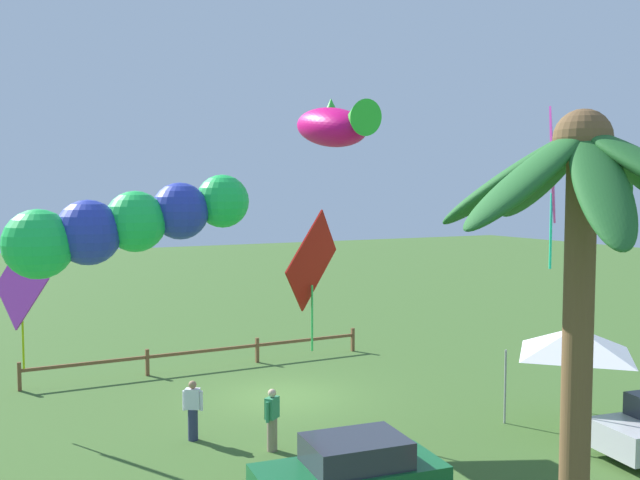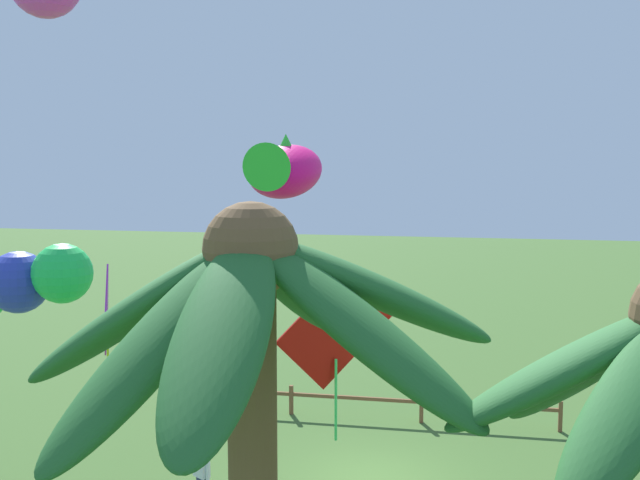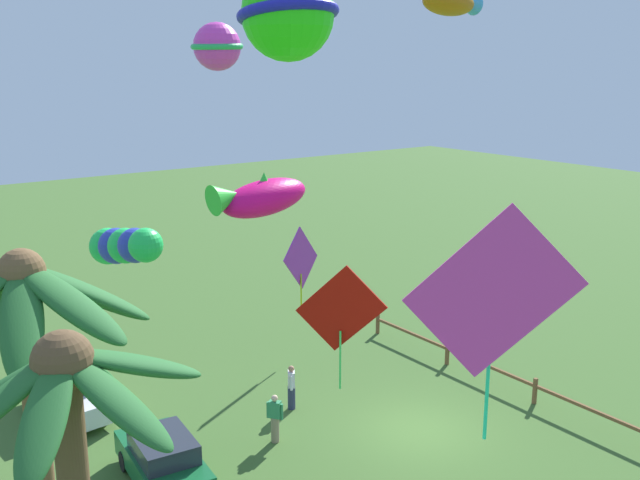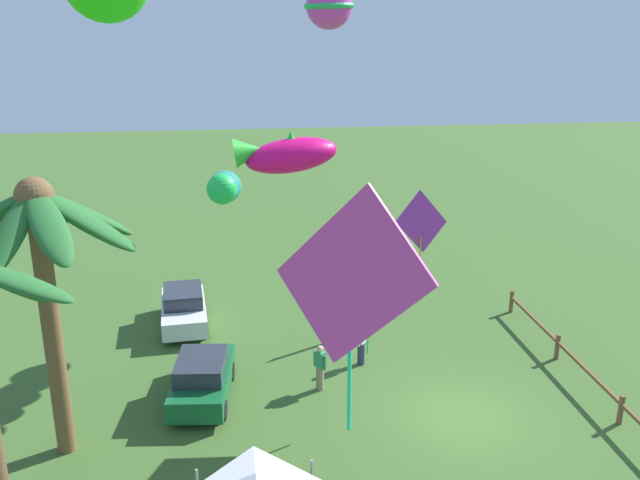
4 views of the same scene
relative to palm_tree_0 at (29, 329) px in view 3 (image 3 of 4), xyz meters
name	(u,v)px [view 3 (image 3 of 4)]	position (x,y,z in m)	size (l,w,h in m)	color
ground_plane	(419,430)	(0.24, -11.72, -6.20)	(120.00, 120.00, 0.00)	#3D6028
palm_tree_0	(29,329)	(0.00, 0.00, 0.00)	(5.23, 5.37, 7.94)	brown
palm_tree_1	(68,437)	(-3.97, 0.49, -0.54)	(4.17, 4.48, 7.51)	brown
rail_fence	(489,368)	(1.34, -16.30, -5.59)	(12.71, 0.12, 0.95)	brown
parked_car_0	(163,460)	(2.31, -3.74, -5.45)	(4.06, 2.10, 1.51)	#145B2D
parked_car_1	(65,395)	(8.06, -2.80, -5.45)	(4.02, 2.01, 1.51)	silver
spectator_0	(291,387)	(3.96, -9.23, -5.39)	(0.48, 0.40, 1.59)	#2D3351
spectator_1	(275,418)	(2.41, -7.56, -5.39)	(0.46, 0.41, 1.59)	gray
kite_ball_0	(217,47)	(7.08, -8.47, 5.95)	(2.48, 2.48, 1.59)	#E43BB7
kite_fish_1	(259,197)	(1.24, -6.43, 1.93)	(1.37, 2.99, 1.32)	#EE0C6F
kite_fish_2	(451,2)	(-2.08, -9.98, 6.84)	(1.05, 1.99, 0.80)	#B3650C
kite_diamond_3	(301,259)	(7.80, -12.32, -2.20)	(1.19, 2.44, 3.74)	purple
kite_tube_4	(123,246)	(6.62, -4.62, -0.24)	(4.51, 1.23, 1.86)	#1DCB4F
kite_diamond_5	(493,295)	(-6.36, -6.98, 1.07)	(2.52, 2.46, 4.83)	#D93BA5
kite_ball_6	(288,14)	(-5.26, -3.06, 6.14)	(1.69, 1.68, 1.46)	#26EC13
kite_diamond_7	(341,311)	(0.67, -8.77, -1.60)	(2.36, 1.62, 3.91)	#B31009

